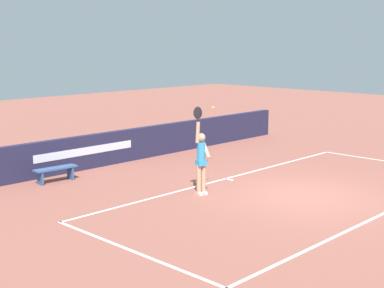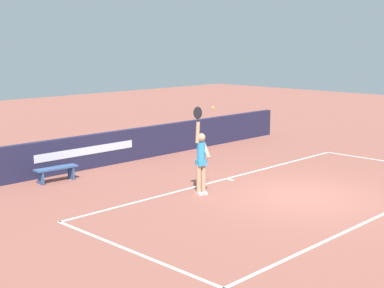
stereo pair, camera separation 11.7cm
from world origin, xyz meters
TOP-DOWN VIEW (x-y plane):
  - ground_plane at (0.00, 0.00)m, footprint 60.00×60.00m
  - court_lines at (0.00, 0.24)m, footprint 11.96×5.22m
  - back_wall at (-0.00, 7.02)m, footprint 15.49×0.24m
  - tennis_player at (-1.84, 2.11)m, footprint 0.46×0.42m
  - tennis_ball at (-1.61, 1.89)m, footprint 0.07×0.07m
  - courtside_bench_near at (-3.88, 6.21)m, footprint 1.35×0.44m

SIDE VIEW (x-z plane):
  - ground_plane at x=0.00m, z-range 0.00..0.00m
  - court_lines at x=0.00m, z-range 0.00..0.00m
  - courtside_bench_near at x=-3.88m, z-range 0.11..0.56m
  - back_wall at x=0.00m, z-range 0.00..1.13m
  - tennis_player at x=-1.84m, z-range -0.21..2.26m
  - tennis_ball at x=-1.61m, z-range 2.38..2.45m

